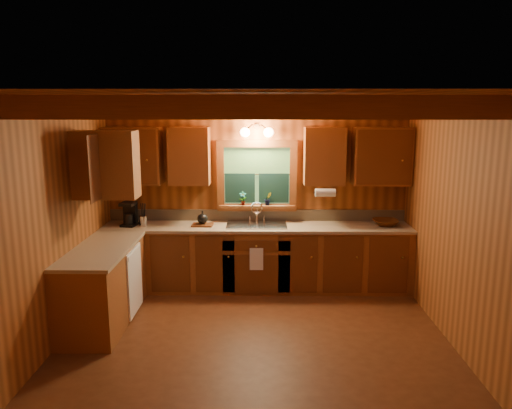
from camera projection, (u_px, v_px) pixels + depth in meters
The scene contains 20 objects.
room at pixel (255, 224), 5.08m from camera, with size 4.20×4.20×4.20m.
ceiling_beams at pixel (255, 107), 4.85m from camera, with size 4.20×2.54×0.18m.
base_cabinets at pixel (219, 265), 6.51m from camera, with size 4.20×2.22×0.86m.
countertop at pixel (220, 232), 6.43m from camera, with size 4.20×2.24×0.04m.
backsplash at pixel (257, 215), 6.99m from camera, with size 4.20×0.02×0.16m, color tan.
dishwasher_panel at pixel (135, 280), 5.93m from camera, with size 0.02×0.60×0.80m, color white.
upper_cabinets at pixel (213, 158), 6.38m from camera, with size 4.19×1.77×0.78m.
window at pixel (257, 177), 6.87m from camera, with size 1.12×0.08×1.00m.
window_sill at pixel (257, 206), 6.90m from camera, with size 1.06×0.14×0.04m, color brown.
wall_sconce at pixel (257, 132), 6.62m from camera, with size 0.45×0.21×0.17m.
paper_towel_roll at pixel (325, 193), 6.56m from camera, with size 0.11×0.11×0.27m, color white.
dish_towel at pixel (256, 259), 6.47m from camera, with size 0.18×0.01×0.30m, color white.
sink at pixel (257, 228), 6.74m from camera, with size 0.82×0.48×0.43m.
coffee_maker at pixel (130, 214), 6.70m from camera, with size 0.18×0.24×0.33m.
utensil_crock at pixel (143, 220), 6.68m from camera, with size 0.11×0.11×0.32m.
cutting_board at pixel (203, 225), 6.70m from camera, with size 0.28×0.20×0.03m, color #592B13.
teakettle at pixel (202, 219), 6.68m from camera, with size 0.14×0.14×0.18m.
wicker_basket at pixel (385, 223), 6.70m from camera, with size 0.34×0.34×0.08m, color #48230C.
potted_plant_left at pixel (243, 198), 6.86m from camera, with size 0.10×0.07×0.19m, color #592B13.
potted_plant_right at pixel (268, 199), 6.87m from camera, with size 0.10×0.08×0.19m, color #592B13.
Camera 1 is at (0.07, -4.94, 2.49)m, focal length 34.35 mm.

